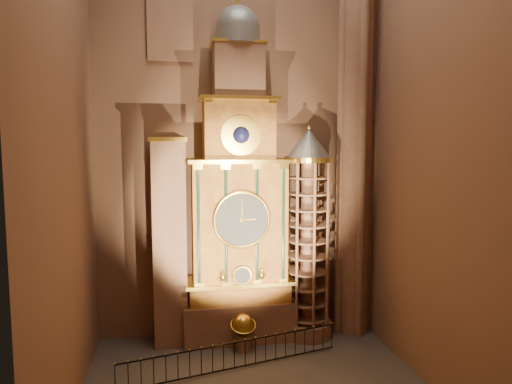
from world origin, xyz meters
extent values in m
plane|color=brown|center=(0.00, 6.00, 11.00)|extent=(22.00, 0.00, 22.00)
plane|color=brown|center=(-7.00, 0.00, 11.00)|extent=(0.00, 22.00, 22.00)
plane|color=brown|center=(7.00, 0.00, 11.00)|extent=(0.00, 22.00, 22.00)
cube|color=#8C634C|center=(0.00, 5.00, 1.00)|extent=(5.60, 2.20, 2.00)
cube|color=maroon|center=(0.00, 5.00, 2.50)|extent=(5.00, 2.00, 1.00)
cube|color=gold|center=(0.00, 4.95, 3.05)|extent=(5.40, 2.30, 0.18)
cube|color=maroon|center=(0.00, 5.00, 6.00)|extent=(4.60, 2.00, 6.00)
cylinder|color=black|center=(-2.05, 4.14, 6.00)|extent=(0.32, 0.32, 5.60)
cylinder|color=black|center=(-0.75, 4.14, 6.00)|extent=(0.32, 0.32, 5.60)
cylinder|color=black|center=(0.75, 4.14, 6.00)|extent=(0.32, 0.32, 5.60)
cylinder|color=black|center=(2.05, 4.14, 6.00)|extent=(0.32, 0.32, 5.60)
cube|color=gold|center=(0.00, 4.95, 9.05)|extent=(5.00, 2.25, 0.18)
cylinder|color=#2D3033|center=(0.00, 3.99, 6.30)|extent=(2.60, 0.12, 2.60)
torus|color=gold|center=(0.00, 3.94, 6.30)|extent=(2.80, 0.16, 2.80)
cylinder|color=gold|center=(0.00, 3.84, 3.60)|extent=(0.90, 0.10, 0.90)
sphere|color=gold|center=(-0.95, 3.89, 3.55)|extent=(0.36, 0.36, 0.36)
sphere|color=gold|center=(0.95, 3.89, 3.55)|extent=(0.36, 0.36, 0.36)
cube|color=maroon|center=(0.00, 5.00, 10.50)|extent=(3.40, 1.80, 3.00)
sphere|color=#0C0C3C|center=(0.00, 4.09, 10.30)|extent=(0.80, 0.80, 0.80)
cube|color=gold|center=(0.00, 4.95, 12.05)|extent=(3.80, 2.00, 0.15)
cube|color=#8C634C|center=(0.00, 5.00, 13.30)|extent=(2.40, 1.60, 2.60)
sphere|color=slate|center=(0.00, 5.00, 15.40)|extent=(2.10, 2.10, 2.10)
cylinder|color=gold|center=(0.00, 5.00, 16.30)|extent=(0.14, 0.14, 0.80)
cube|color=#8C634C|center=(-3.40, 5.00, 5.00)|extent=(1.60, 1.40, 10.00)
cube|color=gold|center=(-3.40, 4.58, 3.00)|extent=(1.35, 0.10, 2.10)
cube|color=#492413|center=(-3.40, 4.52, 3.00)|extent=(1.05, 0.04, 1.75)
cube|color=gold|center=(-3.40, 4.58, 5.60)|extent=(1.35, 0.10, 2.10)
cube|color=#492413|center=(-3.40, 4.52, 5.60)|extent=(1.05, 0.04, 1.75)
cube|color=gold|center=(-3.40, 4.58, 8.20)|extent=(1.35, 0.10, 2.10)
cube|color=#492413|center=(-3.40, 4.52, 8.20)|extent=(1.05, 0.04, 1.75)
cube|color=gold|center=(-3.40, 5.00, 10.10)|extent=(1.80, 1.60, 0.20)
cylinder|color=#8C634C|center=(3.50, 4.70, 0.40)|extent=(2.50, 2.50, 0.80)
cylinder|color=#8C634C|center=(3.50, 4.70, 4.90)|extent=(0.70, 0.70, 8.20)
cylinder|color=gold|center=(3.50, 4.70, 9.10)|extent=(2.40, 2.40, 0.25)
cone|color=slate|center=(3.50, 4.70, 9.90)|extent=(2.30, 2.30, 1.50)
sphere|color=gold|center=(3.50, 4.70, 10.70)|extent=(0.20, 0.20, 0.20)
cylinder|color=#8C634C|center=(6.10, 5.00, 11.00)|extent=(1.60, 1.60, 22.00)
cylinder|color=#8C634C|center=(6.90, 5.00, 11.00)|extent=(0.44, 0.44, 22.00)
cylinder|color=#8C634C|center=(5.30, 5.00, 11.00)|extent=(0.44, 0.44, 22.00)
cylinder|color=#8C634C|center=(6.10, 5.80, 11.00)|extent=(0.44, 0.44, 22.00)
cylinder|color=#8C634C|center=(6.10, 4.20, 11.00)|extent=(0.44, 0.44, 22.00)
cube|color=navy|center=(-3.20, 5.94, 16.50)|extent=(2.00, 0.10, 5.00)
cube|color=#8C634C|center=(-3.20, 5.88, 16.50)|extent=(2.20, 0.06, 5.20)
cylinder|color=#8C634C|center=(-0.02, 3.50, 0.39)|extent=(0.68, 0.68, 0.79)
sphere|color=gold|center=(-0.02, 3.50, 1.30)|extent=(1.01, 1.01, 1.01)
torus|color=gold|center=(-0.02, 3.50, 1.30)|extent=(1.30, 1.23, 0.55)
cube|color=black|center=(-0.68, 1.69, 1.25)|extent=(9.80, 2.43, 0.05)
cube|color=black|center=(-0.68, 1.69, 0.11)|extent=(9.80, 2.43, 0.05)
camera|label=1|loc=(-3.15, -17.27, 9.82)|focal=32.00mm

